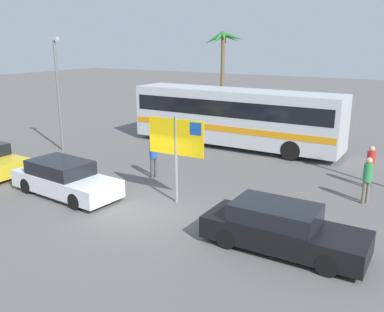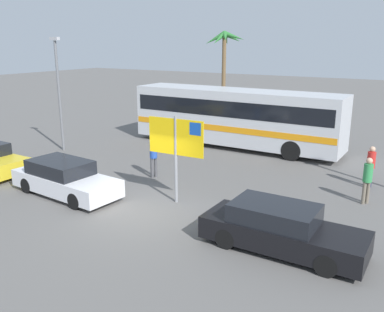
% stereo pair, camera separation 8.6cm
% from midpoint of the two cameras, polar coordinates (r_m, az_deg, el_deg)
% --- Properties ---
extents(ground, '(120.00, 120.00, 0.00)m').
position_cam_midpoint_polar(ground, '(14.66, -7.24, -7.65)').
color(ground, '#605E5B').
extents(bus_front_coach, '(11.77, 2.46, 3.17)m').
position_cam_midpoint_polar(bus_front_coach, '(23.24, 5.70, 5.58)').
color(bus_front_coach, silver).
rests_on(bus_front_coach, ground).
extents(ferry_sign, '(2.20, 0.16, 3.20)m').
position_cam_midpoint_polar(ferry_sign, '(14.75, -2.21, 2.12)').
color(ferry_sign, gray).
rests_on(ferry_sign, ground).
extents(car_black, '(4.54, 1.67, 1.32)m').
position_cam_midpoint_polar(car_black, '(12.13, 11.90, -9.67)').
color(car_black, black).
rests_on(car_black, ground).
extents(car_white, '(4.68, 2.01, 1.32)m').
position_cam_midpoint_polar(car_white, '(16.70, -17.15, -2.99)').
color(car_white, silver).
rests_on(car_white, ground).
extents(pedestrian_crossing_lot, '(0.32, 0.32, 1.81)m').
position_cam_midpoint_polar(pedestrian_crossing_lot, '(17.94, -5.44, 0.36)').
color(pedestrian_crossing_lot, '#4C4C51').
rests_on(pedestrian_crossing_lot, ground).
extents(pedestrian_near_sign, '(0.32, 0.32, 1.73)m').
position_cam_midpoint_polar(pedestrian_near_sign, '(16.24, 22.70, -2.60)').
color(pedestrian_near_sign, '#706656').
rests_on(pedestrian_near_sign, ground).
extents(pedestrian_by_bus, '(0.32, 0.32, 1.71)m').
position_cam_midpoint_polar(pedestrian_by_bus, '(18.11, 23.07, -0.91)').
color(pedestrian_by_bus, '#1E2347').
rests_on(pedestrian_by_bus, ground).
extents(lamp_post_left_side, '(0.56, 0.20, 5.93)m').
position_cam_midpoint_polar(lamp_post_left_side, '(23.18, -17.93, 8.64)').
color(lamp_post_left_side, slate).
rests_on(lamp_post_left_side, ground).
extents(palm_tree_seaside, '(3.28, 3.12, 6.51)m').
position_cam_midpoint_polar(palm_tree_seaside, '(33.96, 4.15, 14.72)').
color(palm_tree_seaside, brown).
rests_on(palm_tree_seaside, ground).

